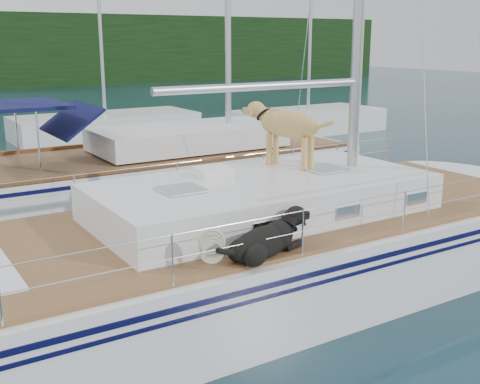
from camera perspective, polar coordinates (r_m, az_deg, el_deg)
ground at (r=9.37m, az=-1.97°, el=-10.19°), size 120.00×120.00×0.00m
main_sailboat at (r=9.16m, az=-1.44°, el=-6.15°), size 12.00×3.89×14.01m
neighbor_sailboat at (r=15.24m, az=-8.49°, el=1.79°), size 11.00×3.50×13.30m
bg_boat_center at (r=25.04m, az=-12.62°, el=6.06°), size 7.20×3.00×11.65m
bg_boat_east at (r=26.30m, az=6.44°, el=6.71°), size 6.40×3.00×11.65m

